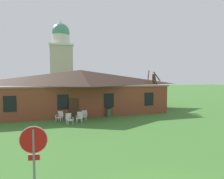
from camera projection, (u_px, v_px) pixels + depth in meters
brick_building at (80, 90)px, 24.63m from camera, size 20.15×10.40×5.24m
dome_tower at (61, 62)px, 42.90m from camera, size 5.18×5.18×17.36m
stop_sign at (34, 154)px, 5.50m from camera, size 0.80×0.14×2.78m
lawn_chair_by_porch at (60, 116)px, 18.43m from camera, size 0.83×0.86×0.96m
lawn_chair_near_door at (69, 118)px, 17.30m from camera, size 0.75×0.80×0.96m
lawn_chair_left_end at (80, 117)px, 18.08m from camera, size 0.75×0.80×0.96m
lawn_chair_middle at (84, 115)px, 18.88m from camera, size 0.82×0.85×0.96m
bare_tree_beside_building at (153, 89)px, 25.50m from camera, size 1.87×1.88×5.27m
trash_bin at (109, 112)px, 20.36m from camera, size 0.56×0.56×0.98m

